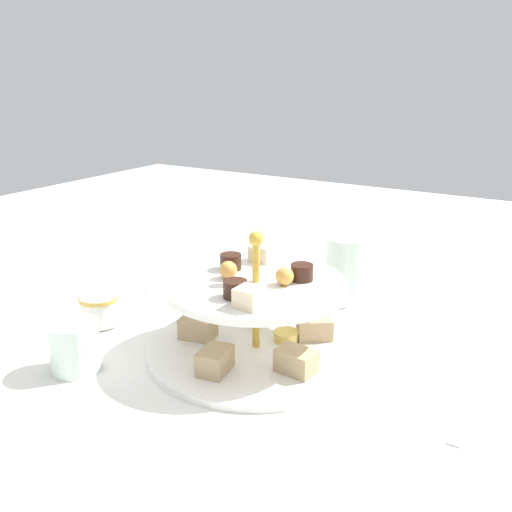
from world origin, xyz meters
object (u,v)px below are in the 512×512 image
at_px(water_glass_tall_right, 345,270).
at_px(butter_knife_right, 190,284).
at_px(teacup_with_saucer, 100,312).
at_px(tiered_serving_stand, 256,322).
at_px(water_glass_short_left, 75,347).
at_px(butter_knife_left, 475,407).

height_order(water_glass_tall_right, butter_knife_right, water_glass_tall_right).
bearing_deg(teacup_with_saucer, tiered_serving_stand, -78.18).
bearing_deg(tiered_serving_stand, water_glass_tall_right, -7.06).
relative_size(water_glass_short_left, teacup_with_saucer, 0.74).
distance_m(water_glass_short_left, teacup_with_saucer, 0.13).
bearing_deg(butter_knife_left, tiered_serving_stand, 96.04).
distance_m(water_glass_short_left, butter_knife_left, 0.49).
height_order(water_glass_tall_right, water_glass_short_left, water_glass_tall_right).
bearing_deg(tiered_serving_stand, water_glass_short_left, 132.80).
distance_m(water_glass_tall_right, water_glass_short_left, 0.45).
height_order(teacup_with_saucer, butter_knife_left, teacup_with_saucer).
xyz_separation_m(butter_knife_left, butter_knife_right, (0.15, 0.52, 0.00)).
bearing_deg(water_glass_tall_right, tiered_serving_stand, 172.94).
bearing_deg(butter_knife_right, teacup_with_saucer, 24.98).
height_order(water_glass_tall_right, butter_knife_left, water_glass_tall_right).
xyz_separation_m(water_glass_tall_right, teacup_with_saucer, (-0.29, 0.27, -0.03)).
relative_size(water_glass_tall_right, water_glass_short_left, 1.68).
distance_m(water_glass_tall_right, butter_knife_right, 0.28).
height_order(teacup_with_saucer, butter_knife_right, teacup_with_saucer).
bearing_deg(butter_knife_right, water_glass_short_left, 37.80).
distance_m(water_glass_short_left, butter_knife_right, 0.33).
relative_size(water_glass_short_left, butter_knife_left, 0.39).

